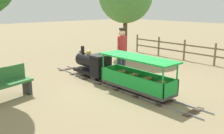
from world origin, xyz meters
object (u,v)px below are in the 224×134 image
locomotive (93,64)px  park_bench (6,84)px  passenger_car (137,78)px  conductor_person (122,48)px

locomotive → park_bench: 2.84m
locomotive → passenger_car: size_ratio=0.61×
locomotive → conductor_person: 1.11m
passenger_car → park_bench: size_ratio=1.73×
conductor_person → park_bench: 3.81m
park_bench → locomotive: bearing=2.2°
conductor_person → park_bench: size_ratio=1.19×
conductor_person → passenger_car: bearing=-120.7°
passenger_car → conductor_person: size_ratio=1.45×
locomotive → park_bench: (-2.83, -0.11, -0.07)m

